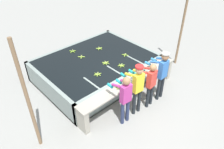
# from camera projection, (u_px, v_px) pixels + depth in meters

# --- Properties ---
(ground_plane) EXTENTS (80.00, 80.00, 0.00)m
(ground_plane) POSITION_uv_depth(u_px,v_px,m) (134.00, 102.00, 7.36)
(ground_plane) COLOR #999993
(ground_plane) RESTS_ON ground
(wash_tank) EXTENTS (4.11, 3.16, 0.83)m
(wash_tank) POSITION_uv_depth(u_px,v_px,m) (96.00, 68.00, 8.33)
(wash_tank) COLOR gray
(wash_tank) RESTS_ON ground
(work_ledge) EXTENTS (4.11, 0.45, 0.83)m
(work_ledge) POSITION_uv_depth(u_px,v_px,m) (130.00, 86.00, 7.16)
(work_ledge) COLOR #A8A393
(work_ledge) RESTS_ON ground
(worker_0) EXTENTS (0.44, 0.72, 1.66)m
(worker_0) POSITION_uv_depth(u_px,v_px,m) (125.00, 96.00, 6.13)
(worker_0) COLOR navy
(worker_0) RESTS_ON ground
(worker_1) EXTENTS (0.45, 0.74, 1.75)m
(worker_1) POSITION_uv_depth(u_px,v_px,m) (137.00, 85.00, 6.40)
(worker_1) COLOR #1E2328
(worker_1) RESTS_ON ground
(worker_2) EXTENTS (0.44, 0.72, 1.60)m
(worker_2) POSITION_uv_depth(u_px,v_px,m) (150.00, 82.00, 6.74)
(worker_2) COLOR #1E2328
(worker_2) RESTS_ON ground
(worker_3) EXTENTS (0.41, 0.73, 1.77)m
(worker_3) POSITION_uv_depth(u_px,v_px,m) (162.00, 71.00, 6.96)
(worker_3) COLOR #1E2328
(worker_3) RESTS_ON ground
(banana_bunch_floating_0) EXTENTS (0.27, 0.28, 0.08)m
(banana_bunch_floating_0) POSITION_uv_depth(u_px,v_px,m) (99.00, 48.00, 8.71)
(banana_bunch_floating_0) COLOR #9EC642
(banana_bunch_floating_0) RESTS_ON wash_tank
(banana_bunch_floating_1) EXTENTS (0.26, 0.28, 0.08)m
(banana_bunch_floating_1) POSITION_uv_depth(u_px,v_px,m) (121.00, 65.00, 7.69)
(banana_bunch_floating_1) COLOR #8CB738
(banana_bunch_floating_1) RESTS_ON wash_tank
(banana_bunch_floating_2) EXTENTS (0.28, 0.26, 0.08)m
(banana_bunch_floating_2) POSITION_uv_depth(u_px,v_px,m) (106.00, 63.00, 7.83)
(banana_bunch_floating_2) COLOR #9EC642
(banana_bunch_floating_2) RESTS_ON wash_tank
(banana_bunch_floating_3) EXTENTS (0.28, 0.28, 0.08)m
(banana_bunch_floating_3) POSITION_uv_depth(u_px,v_px,m) (98.00, 74.00, 7.25)
(banana_bunch_floating_3) COLOR #93BC3D
(banana_bunch_floating_3) RESTS_ON wash_tank
(banana_bunch_floating_4) EXTENTS (0.28, 0.26, 0.08)m
(banana_bunch_floating_4) POSITION_uv_depth(u_px,v_px,m) (73.00, 51.00, 8.53)
(banana_bunch_floating_4) COLOR #7FAD33
(banana_bunch_floating_4) RESTS_ON wash_tank
(banana_bunch_floating_5) EXTENTS (0.26, 0.26, 0.08)m
(banana_bunch_floating_5) POSITION_uv_depth(u_px,v_px,m) (125.00, 55.00, 8.29)
(banana_bunch_floating_5) COLOR #8CB738
(banana_bunch_floating_5) RESTS_ON wash_tank
(banana_bunch_floating_6) EXTENTS (0.23, 0.23, 0.08)m
(banana_bunch_floating_6) POSITION_uv_depth(u_px,v_px,m) (81.00, 57.00, 8.18)
(banana_bunch_floating_6) COLOR #9EC642
(banana_bunch_floating_6) RESTS_ON wash_tank
(banana_bunch_ledge_0) EXTENTS (0.28, 0.28, 0.08)m
(banana_bunch_ledge_0) POSITION_uv_depth(u_px,v_px,m) (143.00, 73.00, 7.31)
(banana_bunch_ledge_0) COLOR #9EC642
(banana_bunch_ledge_0) RESTS_ON work_ledge
(banana_bunch_ledge_1) EXTENTS (0.28, 0.28, 0.08)m
(banana_bunch_ledge_1) POSITION_uv_depth(u_px,v_px,m) (163.00, 62.00, 7.87)
(banana_bunch_ledge_1) COLOR #7FAD33
(banana_bunch_ledge_1) RESTS_ON work_ledge
(banana_bunch_ledge_2) EXTENTS (0.28, 0.28, 0.08)m
(banana_bunch_ledge_2) POSITION_uv_depth(u_px,v_px,m) (119.00, 87.00, 6.70)
(banana_bunch_ledge_2) COLOR #93BC3D
(banana_bunch_ledge_2) RESTS_ON work_ledge
(knife_0) EXTENTS (0.21, 0.31, 0.02)m
(knife_0) POSITION_uv_depth(u_px,v_px,m) (151.00, 67.00, 7.60)
(knife_0) COLOR silver
(knife_0) RESTS_ON work_ledge
(support_post_left) EXTENTS (0.09, 0.09, 3.20)m
(support_post_left) POSITION_uv_depth(u_px,v_px,m) (28.00, 100.00, 5.10)
(support_post_left) COLOR #846647
(support_post_left) RESTS_ON ground
(support_post_right) EXTENTS (0.09, 0.09, 3.20)m
(support_post_right) POSITION_uv_depth(u_px,v_px,m) (182.00, 28.00, 8.47)
(support_post_right) COLOR #846647
(support_post_right) RESTS_ON ground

